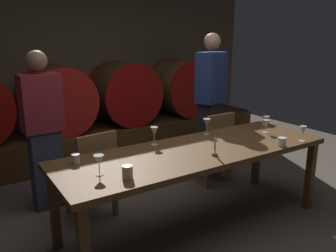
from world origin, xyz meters
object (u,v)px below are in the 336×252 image
(wine_glass_center, at_px, (207,123))
(wine_glass_far_right, at_px, (303,131))
(wine_barrel_center_right, at_px, (124,93))
(chair_left, at_px, (93,171))
(wine_glass_left, at_px, (154,132))
(cup_center_left, at_px, (127,172))
(guest_right, at_px, (210,103))
(wine_glass_right, at_px, (266,124))
(chair_right, at_px, (214,144))
(wine_barrel_center_left, at_px, (57,100))
(cup_far_right, at_px, (266,120))
(cup_center_right, at_px, (282,142))
(cup_far_left, at_px, (76,159))
(dining_table, at_px, (196,156))
(guest_left, at_px, (43,131))
(wine_barrel_far_right, at_px, (181,88))
(wine_glass_far_left, at_px, (99,160))
(candle_center, at_px, (215,150))

(wine_glass_center, relative_size, wine_glass_far_right, 1.09)
(wine_barrel_center_right, height_order, chair_left, wine_barrel_center_right)
(wine_glass_left, distance_m, wine_glass_center, 0.63)
(wine_glass_center, bearing_deg, cup_center_left, -154.10)
(wine_glass_left, bearing_deg, cup_center_left, -134.57)
(guest_right, distance_m, wine_glass_right, 0.95)
(chair_right, bearing_deg, wine_barrel_center_left, -53.99)
(chair_left, height_order, cup_far_right, chair_left)
(wine_barrel_center_right, xyz_separation_m, cup_center_right, (0.25, -2.76, -0.10))
(wine_glass_left, relative_size, wine_glass_center, 1.05)
(cup_far_right, bearing_deg, cup_center_right, -128.26)
(wine_barrel_center_left, bearing_deg, cup_far_left, -101.94)
(dining_table, relative_size, wine_glass_left, 14.76)
(guest_left, distance_m, cup_far_right, 2.42)
(wine_barrel_far_right, bearing_deg, wine_glass_right, -104.00)
(guest_right, height_order, wine_glass_far_right, guest_right)
(wine_barrel_center_left, distance_m, guest_right, 2.10)
(wine_glass_right, height_order, cup_center_right, wine_glass_right)
(guest_right, height_order, wine_glass_far_left, guest_right)
(wine_barrel_center_right, distance_m, candle_center, 2.66)
(wine_glass_center, height_order, wine_glass_right, wine_glass_center)
(wine_glass_far_right, relative_size, cup_center_right, 1.88)
(chair_left, relative_size, wine_glass_far_right, 5.87)
(wine_glass_center, bearing_deg, chair_left, 162.99)
(wine_barrel_center_left, relative_size, guest_left, 0.58)
(wine_glass_far_right, xyz_separation_m, cup_center_right, (-0.29, 0.01, -0.06))
(wine_glass_right, height_order, cup_far_left, wine_glass_right)
(wine_glass_center, relative_size, cup_center_left, 1.70)
(cup_center_left, relative_size, cup_far_right, 0.99)
(guest_right, bearing_deg, wine_glass_right, 69.64)
(chair_right, bearing_deg, dining_table, 38.90)
(cup_center_left, distance_m, cup_far_right, 2.08)
(guest_left, xyz_separation_m, wine_glass_left, (0.79, -0.84, 0.06))
(cup_center_right, xyz_separation_m, cup_far_right, (0.49, 0.62, 0.01))
(cup_far_right, bearing_deg, wine_barrel_far_right, 81.27)
(wine_barrel_far_right, distance_m, wine_glass_far_right, 2.82)
(wine_barrel_far_right, distance_m, wine_glass_left, 2.75)
(chair_left, bearing_deg, wine_barrel_far_right, -150.02)
(guest_right, relative_size, cup_center_left, 18.49)
(dining_table, relative_size, chair_right, 2.89)
(chair_left, bearing_deg, wine_glass_far_right, 141.61)
(cup_center_right, bearing_deg, wine_glass_far_right, -1.76)
(wine_glass_center, bearing_deg, wine_glass_right, -27.27)
(wine_glass_left, height_order, wine_glass_right, wine_glass_left)
(wine_glass_far_right, distance_m, cup_center_right, 0.29)
(chair_right, bearing_deg, guest_right, -123.12)
(cup_far_left, bearing_deg, wine_glass_right, -5.92)
(wine_glass_left, height_order, cup_far_right, wine_glass_left)
(chair_right, xyz_separation_m, wine_glass_right, (0.16, -0.63, 0.37))
(wine_glass_left, distance_m, cup_center_left, 0.79)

